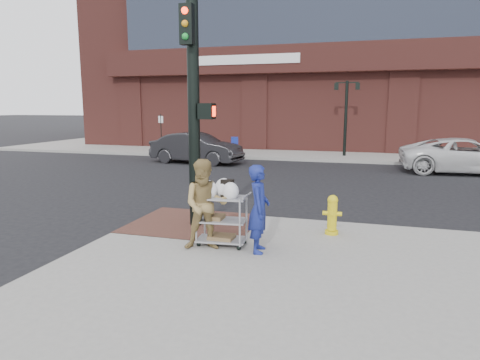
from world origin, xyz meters
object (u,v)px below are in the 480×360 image
(woman_blue, at_px, (259,209))
(lamp_post, at_px, (346,110))
(traffic_signal_pole, at_px, (194,105))
(minivan_white, at_px, (466,156))
(pedestrian_tan, at_px, (205,205))
(fire_hydrant, at_px, (332,214))
(utility_cart, at_px, (221,216))
(sedan_dark, at_px, (196,148))

(woman_blue, bearing_deg, lamp_post, -11.34)
(traffic_signal_pole, distance_m, minivan_white, 13.78)
(traffic_signal_pole, bearing_deg, pedestrian_tan, -61.38)
(fire_hydrant, bearing_deg, lamp_post, 91.95)
(traffic_signal_pole, distance_m, utility_cart, 2.60)
(woman_blue, xyz_separation_m, pedestrian_tan, (-0.99, -0.13, 0.04))
(pedestrian_tan, height_order, utility_cart, pedestrian_tan)
(sedan_dark, bearing_deg, utility_cart, -148.77)
(fire_hydrant, bearing_deg, minivan_white, 66.97)
(woman_blue, xyz_separation_m, sedan_dark, (-6.29, 12.39, -0.20))
(woman_blue, height_order, pedestrian_tan, pedestrian_tan)
(traffic_signal_pole, height_order, woman_blue, traffic_signal_pole)
(sedan_dark, xyz_separation_m, utility_cart, (5.51, -12.24, -0.02))
(utility_cart, height_order, fire_hydrant, utility_cart)
(pedestrian_tan, xyz_separation_m, utility_cart, (0.21, 0.28, -0.27))
(fire_hydrant, bearing_deg, pedestrian_tan, -143.45)
(woman_blue, relative_size, pedestrian_tan, 0.95)
(woman_blue, distance_m, pedestrian_tan, 1.00)
(woman_blue, bearing_deg, utility_cart, 70.06)
(sedan_dark, bearing_deg, pedestrian_tan, -150.08)
(woman_blue, relative_size, fire_hydrant, 1.93)
(traffic_signal_pole, bearing_deg, lamp_post, 80.76)
(sedan_dark, relative_size, minivan_white, 0.87)
(sedan_dark, bearing_deg, fire_hydrant, -138.47)
(minivan_white, bearing_deg, lamp_post, 49.35)
(traffic_signal_pole, xyz_separation_m, woman_blue, (1.78, -1.31, -1.87))
(sedan_dark, bearing_deg, woman_blue, -146.10)
(traffic_signal_pole, bearing_deg, woman_blue, -36.43)
(lamp_post, xyz_separation_m, woman_blue, (-0.70, -16.54, -1.66))
(lamp_post, bearing_deg, minivan_white, -37.42)
(utility_cart, bearing_deg, sedan_dark, 114.24)
(sedan_dark, xyz_separation_m, fire_hydrant, (7.50, -10.89, -0.18))
(fire_hydrant, bearing_deg, utility_cart, -145.84)
(lamp_post, distance_m, fire_hydrant, 15.19)
(minivan_white, bearing_deg, utility_cart, 148.44)
(utility_cart, relative_size, fire_hydrant, 1.54)
(pedestrian_tan, bearing_deg, utility_cart, 34.51)
(lamp_post, relative_size, minivan_white, 0.75)
(pedestrian_tan, height_order, fire_hydrant, pedestrian_tan)
(lamp_post, xyz_separation_m, pedestrian_tan, (-1.69, -16.67, -1.62))
(sedan_dark, height_order, utility_cart, sedan_dark)
(utility_cart, distance_m, fire_hydrant, 2.40)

